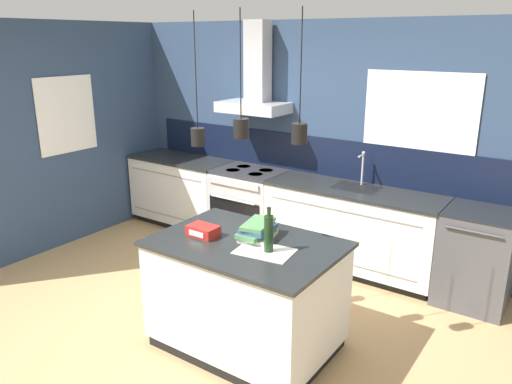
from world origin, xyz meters
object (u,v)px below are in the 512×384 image
(oven_range, at_px, (249,206))
(bottle_on_island, at_px, (269,233))
(red_supply_box, at_px, (203,231))
(dishwasher, at_px, (476,257))
(book_stack, at_px, (258,231))

(oven_range, bearing_deg, bottle_on_island, -51.20)
(bottle_on_island, relative_size, red_supply_box, 1.44)
(red_supply_box, bearing_deg, bottle_on_island, 3.33)
(oven_range, height_order, dishwasher, same)
(book_stack, xyz_separation_m, red_supply_box, (-0.39, -0.20, -0.02))
(red_supply_box, bearing_deg, dishwasher, 47.86)
(bottle_on_island, bearing_deg, red_supply_box, -176.67)
(dishwasher, relative_size, bottle_on_island, 2.63)
(bottle_on_island, xyz_separation_m, red_supply_box, (-0.60, -0.03, -0.11))
(book_stack, bearing_deg, dishwasher, 51.96)
(oven_range, distance_m, dishwasher, 2.58)
(bottle_on_island, height_order, red_supply_box, bottle_on_island)
(dishwasher, height_order, book_stack, book_stack)
(dishwasher, distance_m, red_supply_box, 2.58)
(oven_range, relative_size, bottle_on_island, 2.63)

